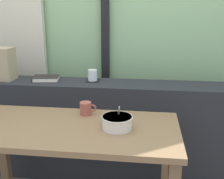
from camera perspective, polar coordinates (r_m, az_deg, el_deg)
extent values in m
cube|color=#8EBC89|center=(2.65, -1.37, 16.62)|extent=(4.80, 0.08, 2.80)
cube|color=beige|center=(2.81, -19.14, 12.67)|extent=(0.56, 0.06, 2.50)
cube|color=black|center=(2.58, -1.38, 14.40)|extent=(0.07, 0.05, 2.60)
cube|color=#23262B|center=(2.37, -3.04, -8.18)|extent=(2.80, 0.30, 0.82)
cube|color=brown|center=(2.31, -20.86, -12.09)|extent=(0.06, 0.06, 0.67)
cube|color=brown|center=(2.07, 10.80, -14.70)|extent=(0.06, 0.06, 0.67)
cube|color=#846647|center=(1.73, -8.21, -7.86)|extent=(1.29, 0.60, 0.03)
cube|color=black|center=(2.27, -3.91, 1.76)|extent=(0.10, 0.10, 0.00)
cylinder|color=white|center=(2.26, -3.93, 2.90)|extent=(0.07, 0.07, 0.09)
cylinder|color=orange|center=(2.26, -3.92, 2.59)|extent=(0.07, 0.07, 0.06)
cube|color=black|center=(2.34, -13.04, 1.80)|extent=(0.22, 0.17, 0.00)
cube|color=silver|center=(2.34, -13.07, 2.19)|extent=(0.21, 0.16, 0.03)
cube|color=black|center=(2.33, -13.09, 2.58)|extent=(0.22, 0.17, 0.00)
cube|color=black|center=(2.36, -15.43, 2.15)|extent=(0.03, 0.14, 0.04)
cylinder|color=silver|center=(1.66, 1.03, -6.63)|extent=(0.17, 0.17, 0.08)
cylinder|color=silver|center=(1.65, 1.04, -5.54)|extent=(0.18, 0.18, 0.01)
cylinder|color=#B27038|center=(1.67, 1.03, -7.03)|extent=(0.15, 0.15, 0.04)
cylinder|color=silver|center=(1.67, 1.34, -4.91)|extent=(0.03, 0.12, 0.13)
ellipsoid|color=silver|center=(1.70, 1.40, -6.00)|extent=(0.03, 0.05, 0.01)
cylinder|color=#9E4C42|center=(1.88, -5.42, -3.80)|extent=(0.08, 0.08, 0.08)
torus|color=#9E4C42|center=(1.86, -3.92, -3.75)|extent=(0.05, 0.01, 0.05)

